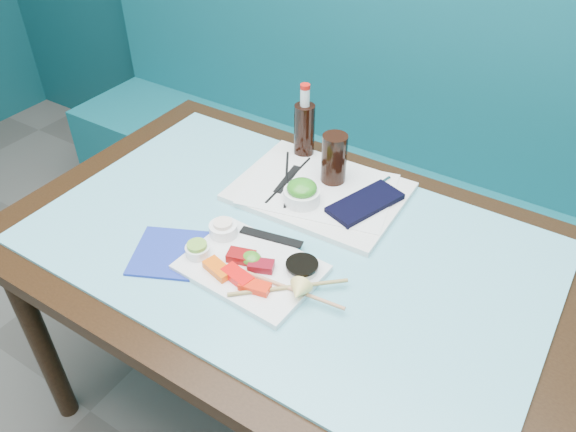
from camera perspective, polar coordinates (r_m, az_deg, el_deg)
The scene contains 34 objects.
booth_bench at distance 2.20m, azimuth 11.84°, elevation 2.17°, with size 3.00×0.56×1.17m.
dining_table at distance 1.42m, azimuth -0.04°, elevation -5.28°, with size 1.40×0.90×0.75m.
glass_top at distance 1.36m, azimuth -0.04°, elevation -2.64°, with size 1.22×0.76×0.01m, color #66B9CC.
sashimi_plate at distance 1.28m, azimuth -3.78°, elevation -5.32°, with size 0.30×0.22×0.02m, color white.
salmon_left at distance 1.26m, azimuth -7.12°, elevation -5.36°, with size 0.07×0.04×0.02m, color #FB5C0A.
salmon_mid at distance 1.24m, azimuth -5.16°, elevation -6.10°, with size 0.07×0.04×0.02m, color #EF0B09.
salmon_right at distance 1.22m, azimuth -3.40°, elevation -7.18°, with size 0.07×0.03×0.02m, color #F62409.
tuna_left at distance 1.29m, azimuth -4.77°, elevation -4.11°, with size 0.06×0.04×0.02m, color maroon.
tuna_right at distance 1.26m, azimuth -2.75°, elevation -5.06°, with size 0.06×0.03×0.02m, color maroon.
seaweed_garnish at distance 1.28m, azimuth -3.74°, elevation -4.31°, with size 0.05×0.04×0.03m, color #3C861F.
ramekin_wasabi at distance 1.31m, azimuth -9.16°, elevation -3.50°, with size 0.06×0.06×0.02m, color white.
wasabi_fill at distance 1.30m, azimuth -9.24°, elevation -2.95°, with size 0.05×0.05×0.01m, color #73AD37.
ramekin_ginger at distance 1.36m, azimuth -6.59°, elevation -1.36°, with size 0.07×0.07×0.03m, color white.
ginger_fill at distance 1.34m, azimuth -6.65°, elevation -0.75°, with size 0.05×0.05×0.01m, color #FEE6D0.
soy_dish at distance 1.26m, azimuth 1.43°, elevation -5.30°, with size 0.07×0.07×0.01m, color silver.
soy_fill at distance 1.25m, azimuth 1.44°, elevation -4.96°, with size 0.07×0.07×0.01m, color black.
lemon_wedge at distance 1.18m, azimuth 1.07°, elevation -7.66°, with size 0.05×0.05×0.04m, color #FFE478.
chopstick_sleeve at distance 1.34m, azimuth -1.71°, elevation -2.16°, with size 0.16×0.02×0.00m, color black.
wooden_chopstick_a at distance 1.22m, azimuth 0.02°, elevation -7.26°, with size 0.01×0.01×0.26m, color #9B8249.
wooden_chopstick_b at distance 1.22m, azimuth 0.42°, elevation -7.45°, with size 0.01×0.01×0.25m, color tan.
serving_tray at distance 1.51m, azimuth 3.20°, elevation 2.50°, with size 0.44×0.33×0.02m, color white.
paper_placemat at distance 1.50m, azimuth 3.21°, elevation 2.79°, with size 0.38×0.27×0.00m, color white.
seaweed_bowl at distance 1.44m, azimuth 1.40°, elevation 2.02°, with size 0.10×0.10×0.04m, color white.
seaweed_salad at distance 1.43m, azimuth 1.42°, elevation 2.88°, with size 0.08×0.08×0.04m, color #2E861F.
cola_glass at distance 1.50m, azimuth 4.70°, elevation 5.82°, with size 0.07×0.07×0.14m, color black.
navy_pouch at distance 1.45m, azimuth 7.84°, elevation 1.30°, with size 0.09×0.20×0.02m, color black.
fork at distance 1.53m, azimuth 9.38°, elevation 3.28°, with size 0.01×0.01×0.08m, color silver.
black_chopstick_a at distance 1.53m, azimuth -0.18°, elevation 3.84°, with size 0.01×0.01×0.26m, color black.
black_chopstick_b at distance 1.53m, azimuth 0.08°, elevation 3.74°, with size 0.01×0.01×0.24m, color black.
tray_sleeve at distance 1.53m, azimuth -0.05°, elevation 3.75°, with size 0.02×0.14×0.00m, color black.
cola_bottle_body at distance 1.62m, azimuth 1.66°, elevation 8.52°, with size 0.06×0.06×0.17m, color black.
cola_bottle_neck at distance 1.57m, azimuth 1.74°, elevation 11.98°, with size 0.03×0.03×0.05m, color white.
cola_bottle_cap at distance 1.55m, azimuth 1.76°, elevation 13.01°, with size 0.03×0.03×0.01m, color red.
blue_napkin at distance 1.35m, azimuth -11.84°, elevation -3.69°, with size 0.17×0.17×0.01m, color navy.
Camera 1 is at (0.55, 0.59, 1.65)m, focal length 35.00 mm.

